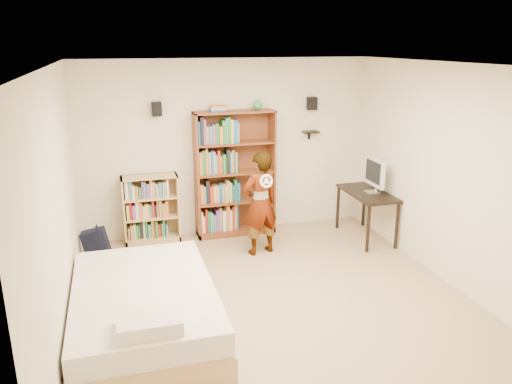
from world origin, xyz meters
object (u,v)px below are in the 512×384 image
computer_desk (366,215)px  low_bookshelf (151,209)px  person (260,204)px  daybed (144,304)px  tall_bookshelf (235,174)px

computer_desk → low_bookshelf: bearing=166.2°
person → daybed: bearing=29.1°
daybed → low_bookshelf: bearing=83.4°
computer_desk → person: person is taller
daybed → person: (1.74, 1.63, 0.42)m
tall_bookshelf → person: 0.89m
tall_bookshelf → person: (0.15, -0.85, -0.22)m
low_bookshelf → daybed: 2.53m
tall_bookshelf → low_bookshelf: tall_bookshelf is taller
person → tall_bookshelf: bearing=-93.7°
tall_bookshelf → person: size_ratio=1.30×
low_bookshelf → computer_desk: bearing=-13.8°
tall_bookshelf → low_bookshelf: (-1.30, 0.02, -0.45)m
daybed → person: 2.42m
low_bookshelf → person: person is taller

